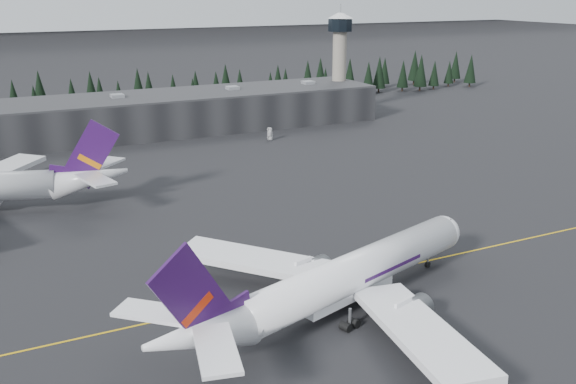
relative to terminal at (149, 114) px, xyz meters
name	(u,v)px	position (x,y,z in m)	size (l,w,h in m)	color
ground	(340,274)	(0.00, -125.00, -6.30)	(1400.00, 1400.00, 0.00)	black
taxiline	(346,279)	(0.00, -127.00, -6.29)	(400.00, 0.40, 0.02)	gold
terminal	(149,114)	(0.00, 0.00, 0.00)	(160.00, 30.00, 12.60)	black
control_tower	(340,52)	(75.00, 3.00, 17.11)	(10.00, 10.00, 37.70)	gray
treeline	(124,95)	(0.00, 37.00, 1.20)	(360.00, 20.00, 15.00)	black
mountain_ridge	(0,21)	(0.00, 875.00, -6.30)	(4400.00, 900.00, 420.00)	white
jet_main	(333,282)	(-8.15, -136.62, -1.01)	(62.14, 56.10, 18.74)	white
gse_vehicle_b	(270,138)	(31.63, -28.05, -5.58)	(1.70, 4.24, 1.44)	silver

